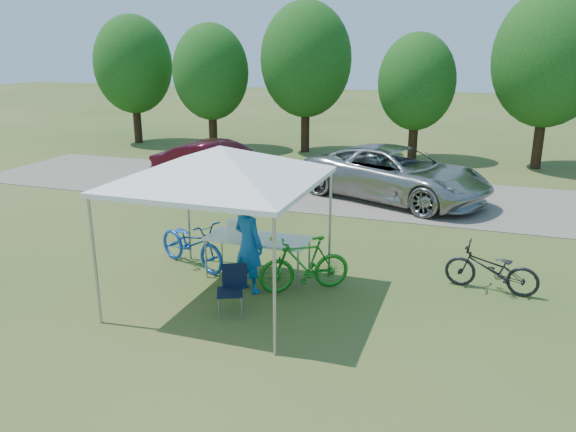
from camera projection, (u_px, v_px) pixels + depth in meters
name	position (u px, v px, depth m)	size (l,w,h in m)	color
ground	(225.00, 298.00, 9.96)	(100.00, 100.00, 0.00)	#2D5119
gravel_strip	(337.00, 192.00, 17.20)	(24.00, 5.00, 0.02)	gray
canopy	(220.00, 150.00, 9.19)	(4.53, 4.53, 3.00)	#A5A5AA
treeline	(370.00, 67.00, 21.73)	(24.89, 4.28, 6.30)	#382314
folding_table	(257.00, 240.00, 10.66)	(1.97, 0.82, 0.81)	white
folding_chair	(232.00, 285.00, 9.33)	(0.55, 0.59, 0.82)	black
cooler	(240.00, 228.00, 10.72)	(0.42, 0.28, 0.30)	white
ice_cream_cup	(272.00, 239.00, 10.50)	(0.07, 0.07, 0.05)	gold
cyclist	(248.00, 245.00, 10.03)	(0.65, 0.42, 1.77)	#1559AB
bike_blue	(192.00, 243.00, 11.27)	(0.66, 1.89, 0.99)	#1345A9
bike_green	(304.00, 264.00, 10.15)	(0.48, 1.69, 1.02)	#1C7D1B
bike_dark	(491.00, 269.00, 10.13)	(0.57, 1.65, 0.86)	black
minivan	(396.00, 174.00, 16.14)	(2.52, 5.46, 1.52)	#A0A09C
sedan	(222.00, 165.00, 17.43)	(1.51, 4.34, 1.43)	#440B18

